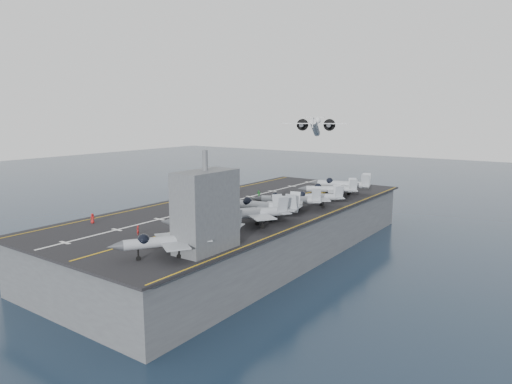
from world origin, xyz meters
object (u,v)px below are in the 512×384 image
Objects in this scene: fighter_jet_0 at (166,240)px; tow_cart_a at (192,227)px; island_superstructure at (206,201)px; transport_plane at (315,127)px.

tow_cart_a is at bearing 119.39° from fighter_jet_0.
island_superstructure reaches higher than fighter_jet_0.
island_superstructure is at bearing -72.14° from transport_plane.
fighter_jet_0 is 15.18m from tow_cart_a.
transport_plane reaches higher than fighter_jet_0.
fighter_jet_0 is 0.66× the size of transport_plane.
island_superstructure reaches higher than tow_cart_a.
transport_plane is (-17.64, 77.99, 15.13)m from tow_cart_a.
fighter_jet_0 is 95.42m from transport_plane.
transport_plane is at bearing 107.86° from island_superstructure.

